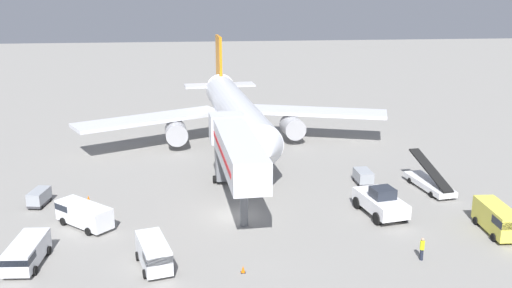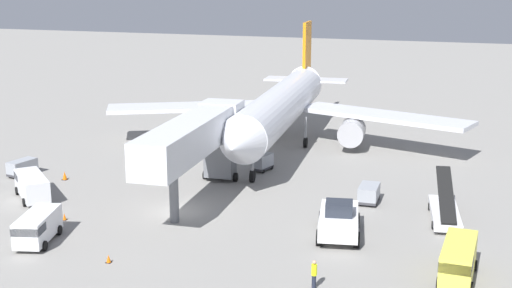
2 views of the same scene
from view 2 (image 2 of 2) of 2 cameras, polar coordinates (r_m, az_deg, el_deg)
name	(u,v)px [view 2 (image 2 of 2)]	position (r m, az deg, el deg)	size (l,w,h in m)	color
ground_plane	(178,211)	(54.46, -6.50, -5.56)	(300.00, 300.00, 0.00)	gray
airplane_at_gate	(282,106)	(72.94, 2.20, 3.15)	(39.64, 39.57, 12.33)	silver
jet_bridge	(197,137)	(55.53, -4.87, 0.55)	(4.41, 18.02, 7.10)	silver
pushback_tug	(339,220)	(49.11, 6.86, -6.24)	(3.82, 6.29, 2.63)	white
belt_loader_truck	(445,210)	(53.92, 15.34, -5.31)	(3.01, 7.18, 3.28)	white
service_van_outer_right	(37,227)	(49.93, -17.65, -6.53)	(3.03, 5.03, 2.06)	white
service_van_mid_left	(458,260)	(43.75, 16.38, -9.19)	(2.22, 5.44, 2.30)	#E5DB4C
service_van_rear_left	(32,185)	(59.82, -18.07, -3.22)	(5.32, 5.14, 2.01)	white
baggage_cart_mid_right	(22,167)	(66.80, -18.77, -1.82)	(1.73, 2.89, 1.48)	#38383D
baggage_cart_near_left	(369,193)	(56.62, 9.32, -4.02)	(1.56, 2.68, 1.46)	#38383D
baggage_cart_far_left	(263,162)	(64.93, 0.55, -1.47)	(1.67, 2.36, 1.57)	#38383D
ground_crew_worker_foreground	(314,274)	(41.25, 4.83, -10.64)	(0.47, 0.47, 1.79)	#1E2333
safety_cone_alpha	(64,217)	(54.17, -15.56, -5.82)	(0.34, 0.34, 0.52)	black
safety_cone_bravo	(65,176)	(64.53, -15.54, -2.54)	(0.49, 0.49, 0.75)	black
safety_cone_charlie	(109,259)	(45.83, -12.09, -9.25)	(0.35, 0.35, 0.55)	black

